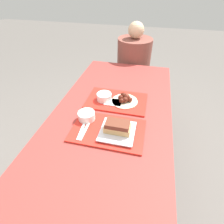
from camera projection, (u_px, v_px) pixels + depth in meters
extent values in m
plane|color=#605B56|center=(111.00, 177.00, 1.69)|extent=(12.00, 12.00, 0.00)
cube|color=maroon|center=(110.00, 118.00, 1.22)|extent=(0.83, 1.78, 0.04)
cylinder|color=maroon|center=(98.00, 95.00, 2.14)|extent=(0.07, 0.07, 0.73)
cylinder|color=maroon|center=(157.00, 103.00, 2.01)|extent=(0.07, 0.07, 0.73)
cube|color=maroon|center=(131.00, 80.00, 2.24)|extent=(0.79, 0.28, 0.04)
cylinder|color=maroon|center=(106.00, 93.00, 2.45)|extent=(0.06, 0.06, 0.44)
cylinder|color=maroon|center=(154.00, 99.00, 2.33)|extent=(0.06, 0.06, 0.44)
cube|color=red|center=(108.00, 131.00, 1.09)|extent=(0.45, 0.29, 0.01)
cube|color=red|center=(117.00, 101.00, 1.34)|extent=(0.45, 0.29, 0.01)
cylinder|color=white|center=(87.00, 116.00, 1.15)|extent=(0.11, 0.11, 0.05)
cylinder|color=beige|center=(86.00, 113.00, 1.14)|extent=(0.10, 0.10, 0.01)
cylinder|color=beige|center=(117.00, 132.00, 1.06)|extent=(0.20, 0.20, 0.01)
cube|color=silver|center=(117.00, 131.00, 1.06)|extent=(0.21, 0.21, 0.01)
cube|color=tan|center=(117.00, 128.00, 1.04)|extent=(0.16, 0.08, 0.04)
cube|color=brown|center=(118.00, 124.00, 1.02)|extent=(0.14, 0.08, 0.03)
cube|color=white|center=(82.00, 130.00, 1.08)|extent=(0.03, 0.17, 0.00)
cube|color=white|center=(85.00, 130.00, 1.08)|extent=(0.02, 0.17, 0.00)
cube|color=#3F3F47|center=(109.00, 122.00, 1.13)|extent=(0.04, 0.03, 0.01)
cylinder|color=white|center=(104.00, 97.00, 1.32)|extent=(0.11, 0.11, 0.05)
cylinder|color=beige|center=(104.00, 95.00, 1.31)|extent=(0.10, 0.10, 0.01)
cylinder|color=beige|center=(125.00, 101.00, 1.32)|extent=(0.20, 0.20, 0.01)
sphere|color=#4C190F|center=(130.00, 100.00, 1.29)|extent=(0.04, 0.04, 0.04)
sphere|color=#4C190F|center=(127.00, 97.00, 1.31)|extent=(0.05, 0.05, 0.05)
sphere|color=#4C190F|center=(124.00, 95.00, 1.33)|extent=(0.05, 0.05, 0.05)
sphere|color=#4C190F|center=(121.00, 98.00, 1.31)|extent=(0.04, 0.04, 0.04)
sphere|color=#4C190F|center=(122.00, 101.00, 1.28)|extent=(0.04, 0.04, 0.04)
sphere|color=#4C190F|center=(125.00, 100.00, 1.28)|extent=(0.04, 0.04, 0.04)
cube|color=white|center=(113.00, 102.00, 1.31)|extent=(0.13, 0.09, 0.01)
cylinder|color=brown|center=(134.00, 60.00, 2.07)|extent=(0.39, 0.39, 0.50)
sphere|color=tan|center=(136.00, 30.00, 1.86)|extent=(0.17, 0.17, 0.17)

